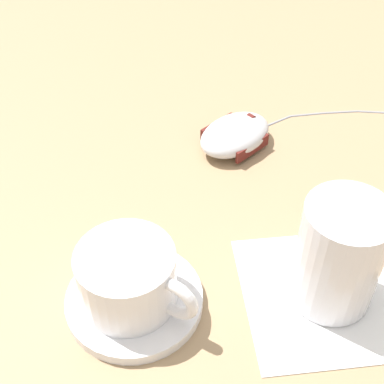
% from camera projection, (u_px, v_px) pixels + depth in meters
% --- Properties ---
extents(ground_plane, '(3.00, 3.00, 0.00)m').
position_uv_depth(ground_plane, '(227.00, 236.00, 0.54)').
color(ground_plane, '#9E7F5B').
extents(saucer, '(0.12, 0.12, 0.01)m').
position_uv_depth(saucer, '(135.00, 300.00, 0.47)').
color(saucer, white).
rests_on(saucer, ground).
extents(coffee_cup, '(0.11, 0.08, 0.06)m').
position_uv_depth(coffee_cup, '(129.00, 278.00, 0.45)').
color(coffee_cup, white).
rests_on(coffee_cup, saucer).
extents(computer_mouse, '(0.10, 0.12, 0.03)m').
position_uv_depth(computer_mouse, '(235.00, 135.00, 0.63)').
color(computer_mouse, silver).
rests_on(computer_mouse, ground).
extents(mouse_cable, '(0.21, 0.24, 0.00)m').
position_uv_depth(mouse_cable, '(376.00, 100.00, 0.71)').
color(mouse_cable, gray).
rests_on(mouse_cable, ground).
extents(napkin_under_glass, '(0.19, 0.19, 0.00)m').
position_uv_depth(napkin_under_glass, '(324.00, 294.00, 0.48)').
color(napkin_under_glass, white).
rests_on(napkin_under_glass, ground).
extents(drinking_glass, '(0.07, 0.07, 0.10)m').
position_uv_depth(drinking_glass, '(339.00, 255.00, 0.45)').
color(drinking_glass, silver).
rests_on(drinking_glass, napkin_under_glass).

